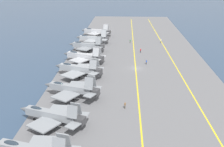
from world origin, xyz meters
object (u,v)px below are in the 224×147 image
object	(u,v)px
parked_jet_eighth	(96,31)
crew_red_vest	(141,50)
parked_jet_sixth	(87,45)
parked_jet_fifth	(83,56)
crew_white_vest	(161,41)
parked_jet_seventh	(93,38)
crew_green_vest	(130,41)
parked_jet_third	(72,88)
crew_blue_vest	(146,62)
parked_jet_second	(52,115)
parked_jet_fourth	(78,69)
crew_brown_vest	(125,105)

from	to	relation	value
parked_jet_eighth	crew_red_vest	bearing A→B (deg)	-144.15
parked_jet_sixth	crew_red_vest	world-z (taller)	parked_jet_sixth
parked_jet_fifth	crew_white_vest	bearing A→B (deg)	-45.43
parked_jet_fifth	crew_white_vest	world-z (taller)	parked_jet_fifth
parked_jet_seventh	crew_green_vest	size ratio (longest dim) A/B	8.85
parked_jet_third	crew_blue_vest	distance (m)	36.05
parked_jet_eighth	crew_green_vest	bearing A→B (deg)	-128.75
parked_jet_second	parked_jet_fourth	xyz separation A→B (m)	(29.48, -0.91, 0.24)
parked_jet_third	crew_brown_vest	world-z (taller)	parked_jet_third
parked_jet_eighth	parked_jet_seventh	bearing A→B (deg)	-179.70
parked_jet_fifth	crew_green_vest	distance (m)	34.56
crew_blue_vest	crew_brown_vest	distance (m)	35.26
parked_jet_third	parked_jet_sixth	xyz separation A→B (m)	(44.18, 1.92, 0.06)
parked_jet_eighth	crew_brown_vest	xyz separation A→B (m)	(-78.95, -15.09, -1.51)
parked_jet_fifth	crew_blue_vest	xyz separation A→B (m)	(-0.85, -22.68, -1.56)
parked_jet_sixth	crew_brown_vest	xyz separation A→B (m)	(-49.68, -15.88, -1.79)
parked_jet_fifth	crew_green_vest	bearing A→B (deg)	-30.03
crew_white_vest	crew_brown_vest	bearing A→B (deg)	166.23
crew_green_vest	parked_jet_eighth	bearing A→B (deg)	51.25
parked_jet_second	crew_green_vest	size ratio (longest dim) A/B	9.34
parked_jet_third	parked_jet_fifth	bearing A→B (deg)	2.51
parked_jet_second	parked_jet_sixth	distance (m)	57.89
parked_jet_second	crew_brown_vest	xyz separation A→B (m)	(8.20, -15.72, -1.38)
parked_jet_seventh	parked_jet_eighth	xyz separation A→B (m)	(15.23, 0.08, -0.06)
parked_jet_third	crew_white_vest	world-z (taller)	parked_jet_third
crew_blue_vest	parked_jet_third	bearing A→B (deg)	143.57
crew_red_vest	crew_white_vest	world-z (taller)	crew_white_vest
parked_jet_fifth	crew_green_vest	world-z (taller)	parked_jet_fifth
parked_jet_fourth	crew_brown_vest	world-z (taller)	parked_jet_fourth
parked_jet_sixth	parked_jet_eighth	distance (m)	29.28
parked_jet_sixth	crew_blue_vest	distance (m)	27.89
parked_jet_fifth	crew_brown_vest	xyz separation A→B (m)	(-35.32, -15.27, -1.52)
parked_jet_eighth	crew_white_vest	xyz separation A→B (m)	(-12.57, -31.36, -1.50)
parked_jet_fourth	crew_brown_vest	distance (m)	25.98
parked_jet_second	parked_jet_third	xyz separation A→B (m)	(13.71, -1.76, 0.35)
parked_jet_eighth	crew_blue_vest	xyz separation A→B (m)	(-44.48, -22.51, -1.55)
parked_jet_third	parked_jet_fifth	world-z (taller)	parked_jet_third
parked_jet_seventh	parked_jet_eighth	distance (m)	15.23
parked_jet_eighth	crew_green_vest	world-z (taller)	parked_jet_eighth
parked_jet_fourth	parked_jet_third	bearing A→B (deg)	-176.91
parked_jet_third	parked_jet_eighth	xyz separation A→B (m)	(73.45, 1.13, -0.22)
parked_jet_sixth	crew_white_vest	xyz separation A→B (m)	(16.70, -32.15, -1.78)
parked_jet_fifth	crew_blue_vest	bearing A→B (deg)	-92.15
parked_jet_sixth	crew_brown_vest	bearing A→B (deg)	-162.27
parked_jet_fourth	crew_brown_vest	xyz separation A→B (m)	(-21.28, -14.81, -1.63)
parked_jet_third	crew_red_vest	distance (m)	48.51
parked_jet_sixth	parked_jet_seventh	world-z (taller)	parked_jet_sixth
crew_green_vest	crew_brown_vest	xyz separation A→B (m)	(-65.22, 2.02, 0.02)
parked_jet_fourth	parked_jet_eighth	world-z (taller)	parked_jet_fourth
parked_jet_fourth	parked_jet_sixth	xyz separation A→B (m)	(28.40, 1.07, 0.16)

